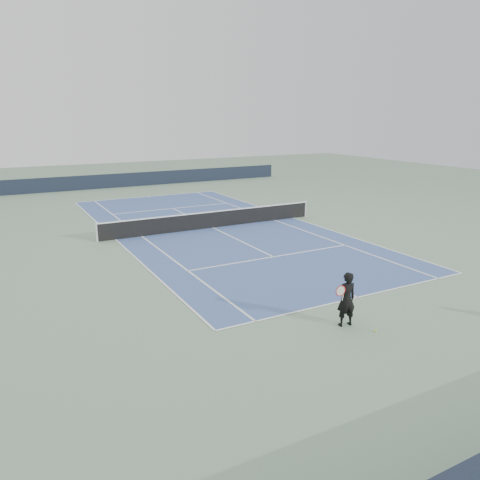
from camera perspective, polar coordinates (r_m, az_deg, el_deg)
name	(u,v)px	position (r m, az deg, el deg)	size (l,w,h in m)	color
ground	(213,228)	(26.45, -3.33, 1.49)	(80.00, 80.00, 0.00)	gray
court_surface	(213,228)	(26.45, -3.34, 1.50)	(10.97, 23.77, 0.01)	#3C578F
tennis_net	(213,219)	(26.33, -3.35, 2.56)	(12.90, 0.10, 1.07)	silver
windscreen_far	(127,180)	(42.97, -13.60, 7.13)	(30.00, 0.25, 1.20)	black
tennis_player	(346,299)	(14.41, 12.82, -7.04)	(0.80, 0.55, 1.69)	black
tennis_ball	(376,331)	(14.54, 16.20, -10.58)	(0.07, 0.07, 0.07)	#D6E92F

